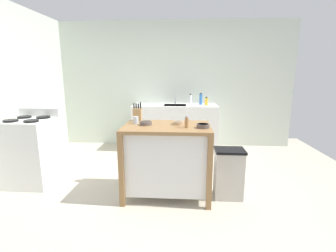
% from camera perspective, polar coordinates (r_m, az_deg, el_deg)
% --- Properties ---
extents(ground_plane, '(5.91, 5.91, 0.00)m').
position_cam_1_polar(ground_plane, '(3.33, -0.37, -15.24)').
color(ground_plane, '#BCB29E').
rests_on(ground_plane, ground).
extents(wall_back, '(4.91, 0.10, 2.60)m').
position_cam_1_polar(wall_back, '(5.27, 1.44, 9.55)').
color(wall_back, silver).
rests_on(wall_back, ground).
extents(wall_left, '(0.10, 2.90, 2.60)m').
position_cam_1_polar(wall_left, '(4.66, -31.54, 7.48)').
color(wall_left, beige).
rests_on(wall_left, ground).
extents(kitchen_island, '(1.07, 0.72, 0.91)m').
position_cam_1_polar(kitchen_island, '(3.10, -0.25, -7.16)').
color(kitchen_island, olive).
rests_on(kitchen_island, ground).
extents(knife_block, '(0.11, 0.09, 0.25)m').
position_cam_1_polar(knife_block, '(3.28, -7.15, 2.73)').
color(knife_block, tan).
rests_on(knife_block, kitchen_island).
extents(bowl_ceramic_small, '(0.15, 0.15, 0.05)m').
position_cam_1_polar(bowl_ceramic_small, '(2.88, 8.18, 0.06)').
color(bowl_ceramic_small, '#564C47').
rests_on(bowl_ceramic_small, kitchen_island).
extents(bowl_stoneware_deep, '(0.15, 0.15, 0.04)m').
position_cam_1_polar(bowl_stoneware_deep, '(3.03, -5.22, 0.70)').
color(bowl_stoneware_deep, '#564C47').
rests_on(bowl_stoneware_deep, kitchen_island).
extents(bowl_ceramic_wide, '(0.14, 0.14, 0.04)m').
position_cam_1_polar(bowl_ceramic_wide, '(3.05, 2.41, 0.78)').
color(bowl_ceramic_wide, tan).
rests_on(bowl_ceramic_wide, kitchen_island).
extents(drinking_cup, '(0.07, 0.07, 0.09)m').
position_cam_1_polar(drinking_cup, '(3.11, -7.54, 1.38)').
color(drinking_cup, silver).
rests_on(drinking_cup, kitchen_island).
extents(pepper_grinder, '(0.04, 0.04, 0.15)m').
position_cam_1_polar(pepper_grinder, '(2.85, 4.38, 0.95)').
color(pepper_grinder, '#9E7042').
rests_on(pepper_grinder, kitchen_island).
extents(trash_bin, '(0.36, 0.28, 0.63)m').
position_cam_1_polar(trash_bin, '(3.18, 13.98, -10.68)').
color(trash_bin, '#B7B2A8').
rests_on(trash_bin, ground).
extents(sink_counter, '(1.69, 0.60, 0.92)m').
position_cam_1_polar(sink_counter, '(5.03, 1.63, -0.22)').
color(sink_counter, silver).
rests_on(sink_counter, ground).
extents(sink_faucet, '(0.02, 0.02, 0.22)m').
position_cam_1_polar(sink_faucet, '(5.08, 1.72, 6.38)').
color(sink_faucet, '#B7BCC1').
rests_on(sink_faucet, sink_counter).
extents(bottle_dish_soap, '(0.06, 0.06, 0.22)m').
position_cam_1_polar(bottle_dish_soap, '(5.03, 5.24, 6.19)').
color(bottle_dish_soap, white).
rests_on(bottle_dish_soap, sink_counter).
extents(bottle_hand_soap, '(0.07, 0.07, 0.17)m').
position_cam_1_polar(bottle_hand_soap, '(4.92, 8.95, 5.68)').
color(bottle_hand_soap, yellow).
rests_on(bottle_hand_soap, sink_counter).
extents(bottle_spray_cleaner, '(0.06, 0.06, 0.24)m').
position_cam_1_polar(bottle_spray_cleaner, '(5.04, 7.67, 6.26)').
color(bottle_spray_cleaner, blue).
rests_on(bottle_spray_cleaner, sink_counter).
extents(stove, '(0.60, 0.60, 1.04)m').
position_cam_1_polar(stove, '(3.93, -29.22, -5.19)').
color(stove, silver).
rests_on(stove, ground).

